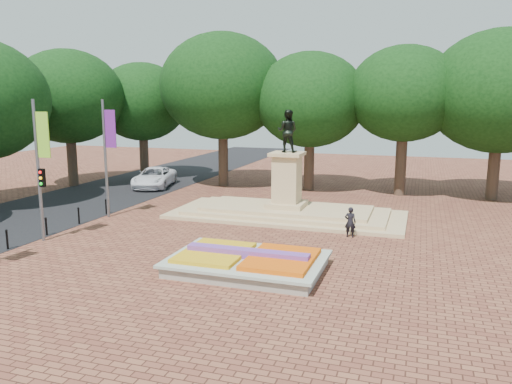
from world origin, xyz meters
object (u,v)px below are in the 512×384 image
flower_bed (248,262)px  van (154,177)px  pedestrian (350,222)px  monument (287,202)px

flower_bed → van: size_ratio=1.11×
van → pedestrian: (17.21, -10.24, 0.01)m
monument → flower_bed: bearing=-84.1°
flower_bed → monument: 10.07m
monument → van: bearing=152.4°
flower_bed → monument: bearing=95.9°
monument → pedestrian: (4.30, -3.50, -0.09)m
van → flower_bed: bearing=-64.6°
van → monument: bearing=-42.0°
flower_bed → pedestrian: bearing=63.2°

